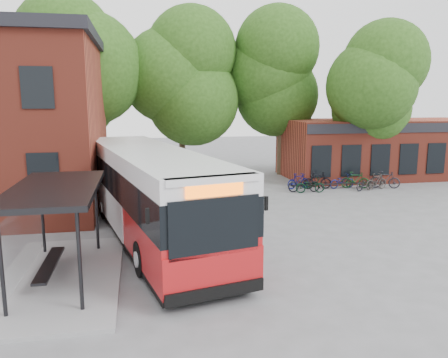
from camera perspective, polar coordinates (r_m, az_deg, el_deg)
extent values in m
plane|color=#5F5F61|center=(15.21, -2.64, -10.23)|extent=(100.00, 100.00, 0.00)
imported|color=black|center=(26.06, 10.39, -0.61)|extent=(1.95, 0.86, 0.99)
imported|color=#070D54|center=(26.99, 9.68, -0.26)|extent=(1.66, 0.87, 0.96)
imported|color=black|center=(25.91, 11.20, -0.80)|extent=(1.75, 0.70, 0.90)
imported|color=black|center=(27.10, 12.08, -0.18)|extent=(1.80, 0.62, 1.06)
imported|color=#111855|center=(27.73, 15.15, -0.26)|extent=(1.78, 0.88, 0.90)
imported|color=#0F3316|center=(27.93, 16.77, -0.13)|extent=(1.77, 1.02, 1.02)
imported|color=black|center=(27.46, 18.02, -0.57)|extent=(1.68, 1.09, 0.84)
imported|color=#37322E|center=(27.90, 19.28, -0.30)|extent=(1.74, 0.93, 1.00)
imported|color=black|center=(28.52, 20.31, -0.09)|extent=(1.82, 1.17, 1.06)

